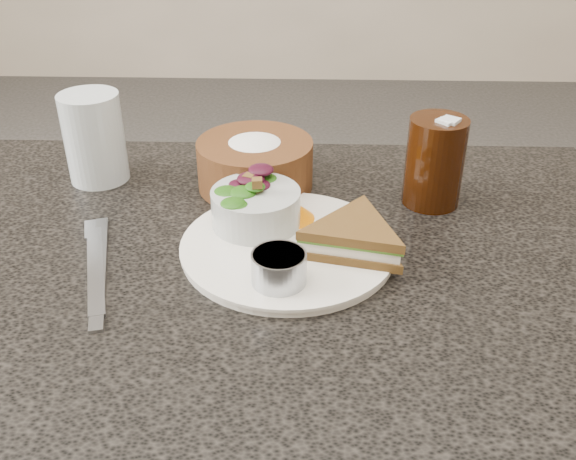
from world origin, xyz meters
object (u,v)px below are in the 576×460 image
(sandwich, at_px, (354,237))
(salad_bowl, at_px, (256,202))
(water_glass, at_px, (94,138))
(dressing_ramekin, at_px, (279,268))
(bread_basket, at_px, (255,156))
(dinner_plate, at_px, (288,247))
(cola_glass, at_px, (435,158))

(sandwich, xyz_separation_m, salad_bowl, (-0.12, 0.06, 0.01))
(salad_bowl, bearing_deg, water_glass, 149.26)
(sandwich, distance_m, dressing_ramekin, 0.11)
(dressing_ramekin, height_order, bread_basket, bread_basket)
(dinner_plate, relative_size, salad_bowl, 2.30)
(dinner_plate, relative_size, water_glass, 1.99)
(sandwich, relative_size, bread_basket, 0.87)
(bread_basket, xyz_separation_m, cola_glass, (0.24, -0.04, 0.02))
(salad_bowl, height_order, dressing_ramekin, salad_bowl)
(dressing_ramekin, distance_m, cola_glass, 0.29)
(sandwich, height_order, bread_basket, bread_basket)
(cola_glass, bearing_deg, sandwich, -128.04)
(dinner_plate, height_order, cola_glass, cola_glass)
(dinner_plate, xyz_separation_m, sandwich, (0.08, -0.01, 0.02))
(dinner_plate, relative_size, sandwich, 1.80)
(dinner_plate, relative_size, bread_basket, 1.57)
(cola_glass, bearing_deg, water_glass, 173.15)
(dinner_plate, bearing_deg, water_glass, 146.33)
(dressing_ramekin, relative_size, bread_basket, 0.37)
(dinner_plate, height_order, bread_basket, bread_basket)
(bread_basket, height_order, cola_glass, cola_glass)
(dinner_plate, xyz_separation_m, water_glass, (-0.28, 0.19, 0.06))
(dinner_plate, distance_m, water_glass, 0.34)
(dinner_plate, height_order, dressing_ramekin, dressing_ramekin)
(water_glass, bearing_deg, sandwich, -29.27)
(cola_glass, bearing_deg, dinner_plate, -145.50)
(dinner_plate, distance_m, salad_bowl, 0.07)
(dressing_ramekin, height_order, water_glass, water_glass)
(dinner_plate, height_order, salad_bowl, salad_bowl)
(cola_glass, relative_size, water_glass, 1.03)
(cola_glass, bearing_deg, bread_basket, 170.57)
(sandwich, bearing_deg, salad_bowl, 166.25)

